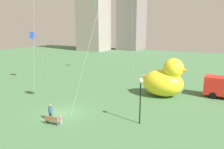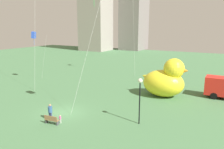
% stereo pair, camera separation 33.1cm
% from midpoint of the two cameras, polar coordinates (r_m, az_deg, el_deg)
% --- Properties ---
extents(ground_plane, '(140.00, 140.00, 0.00)m').
position_cam_midpoint_polar(ground_plane, '(25.46, -12.12, -9.65)').
color(ground_plane, '#48764B').
extents(park_bench, '(1.52, 0.64, 0.90)m').
position_cam_midpoint_polar(park_bench, '(22.71, -15.07, -11.29)').
color(park_bench, olive).
rests_on(park_bench, ground).
extents(person_adult, '(0.42, 0.42, 1.73)m').
position_cam_midpoint_polar(person_adult, '(23.49, -15.39, -9.23)').
color(person_adult, '#38476B').
rests_on(person_adult, ground).
extents(person_child, '(0.21, 0.21, 0.84)m').
position_cam_midpoint_polar(person_child, '(22.76, -12.93, -11.14)').
color(person_child, silver).
rests_on(person_child, ground).
extents(giant_inflatable_duck, '(6.47, 4.15, 5.37)m').
position_cam_midpoint_polar(giant_inflatable_duck, '(30.77, 13.93, -1.45)').
color(giant_inflatable_duck, yellow).
rests_on(giant_inflatable_duck, ground).
extents(lamppost, '(0.46, 0.46, 4.62)m').
position_cam_midpoint_polar(lamppost, '(21.22, 7.72, -3.93)').
color(lamppost, black).
rests_on(lamppost, ground).
extents(city_skyline, '(25.72, 21.56, 40.05)m').
position_cam_midpoint_polar(city_skyline, '(93.71, -1.13, 16.12)').
color(city_skyline, gray).
rests_on(city_skyline, ground).
extents(kite_blue, '(3.00, 2.44, 8.65)m').
position_cam_midpoint_polar(kite_blue, '(39.92, -19.48, 9.61)').
color(kite_blue, silver).
rests_on(kite_blue, ground).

